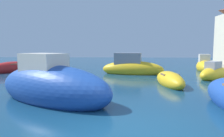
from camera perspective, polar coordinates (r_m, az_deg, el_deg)
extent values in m
plane|color=navy|center=(5.53, 6.20, -17.29)|extent=(80.00, 80.00, 0.00)
ellipsoid|color=#B21E1E|center=(20.27, -26.64, 0.08)|extent=(3.18, 4.54, 1.20)
cube|color=brown|center=(20.24, -26.69, 1.21)|extent=(1.35, 1.27, 0.08)
ellipsoid|color=#1E479E|center=(8.61, -16.71, -5.35)|extent=(6.04, 4.56, 1.92)
cube|color=beige|center=(8.82, -18.90, 1.39)|extent=(2.13, 1.90, 0.84)
ellipsoid|color=gold|center=(16.67, 5.89, -0.25)|extent=(5.27, 2.35, 1.41)
cube|color=gray|center=(16.65, 4.53, 2.85)|extent=(2.31, 1.32, 0.94)
ellipsoid|color=gold|center=(15.77, 27.20, -1.51)|extent=(3.28, 3.09, 1.13)
cube|color=gray|center=(15.47, 26.90, 0.74)|extent=(1.28, 1.25, 0.59)
ellipsoid|color=gold|center=(21.18, 24.82, 0.44)|extent=(2.23, 3.92, 1.26)
cube|color=beige|center=(21.42, 24.80, 2.62)|extent=(1.18, 1.48, 0.82)
ellipsoid|color=gold|center=(12.16, 16.14, -3.26)|extent=(1.53, 3.62, 1.02)
cube|color=brown|center=(12.11, 16.19, -1.64)|extent=(0.98, 0.80, 0.08)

